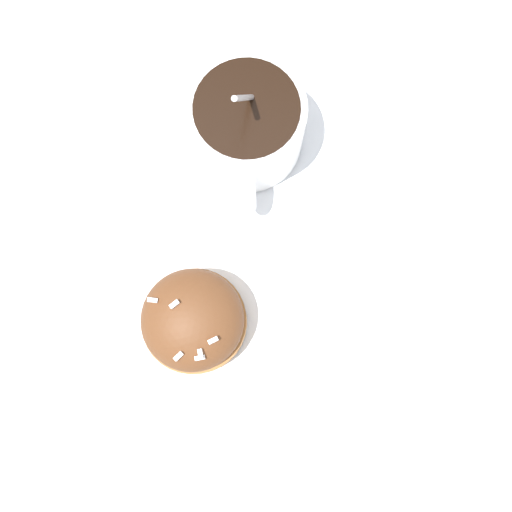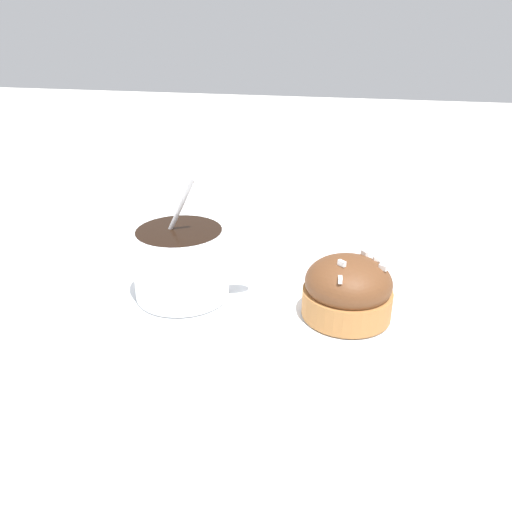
# 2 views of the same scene
# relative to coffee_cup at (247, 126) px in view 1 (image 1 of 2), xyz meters

# --- Properties ---
(ground_plane) EXTENTS (3.00, 3.00, 0.00)m
(ground_plane) POSITION_rel_coffee_cup_xyz_m (0.08, 0.01, -0.04)
(ground_plane) COLOR silver
(paper_napkin) EXTENTS (0.30, 0.29, 0.00)m
(paper_napkin) POSITION_rel_coffee_cup_xyz_m (0.08, 0.01, -0.04)
(paper_napkin) COLOR white
(paper_napkin) RESTS_ON ground_plane
(coffee_cup) EXTENTS (0.11, 0.09, 0.11)m
(coffee_cup) POSITION_rel_coffee_cup_xyz_m (0.00, 0.00, 0.00)
(coffee_cup) COLOR white
(coffee_cup) RESTS_ON paper_napkin
(frosted_pastry) EXTENTS (0.08, 0.08, 0.06)m
(frosted_pastry) POSITION_rel_coffee_cup_xyz_m (0.15, -0.00, -0.01)
(frosted_pastry) COLOR #B2753D
(frosted_pastry) RESTS_ON paper_napkin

